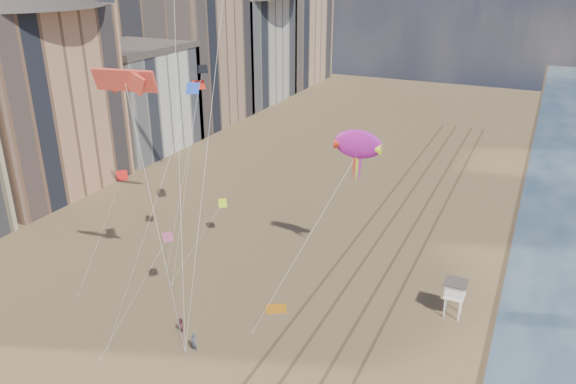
# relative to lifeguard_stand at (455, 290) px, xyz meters

# --- Properties ---
(wet_sand) EXTENTS (260.00, 260.00, 0.00)m
(wet_sand) POSITION_rel_lifeguard_stand_xyz_m (7.67, 13.08, -2.65)
(wet_sand) COLOR #42301E
(wet_sand) RESTS_ON ground
(tracks) EXTENTS (7.68, 120.00, 0.01)m
(tracks) POSITION_rel_lifeguard_stand_xyz_m (-8.78, 3.08, -2.65)
(tracks) COLOR brown
(tracks) RESTS_ON ground
(buildings) EXTENTS (34.72, 131.35, 29.00)m
(buildings) POSITION_rel_lifeguard_stand_xyz_m (-57.06, 38.66, 10.90)
(buildings) COLOR #C6B284
(buildings) RESTS_ON ground
(lifeguard_stand) EXTENTS (1.91, 1.91, 3.45)m
(lifeguard_stand) POSITION_rel_lifeguard_stand_xyz_m (0.00, 0.00, 0.00)
(lifeguard_stand) COLOR white
(lifeguard_stand) RESTS_ON ground
(grounded_kite) EXTENTS (2.21, 1.93, 0.21)m
(grounded_kite) POSITION_rel_lifeguard_stand_xyz_m (-14.60, -5.86, -2.55)
(grounded_kite) COLOR orange
(grounded_kite) RESTS_ON ground
(show_kite) EXTENTS (4.55, 7.03, 18.66)m
(show_kite) POSITION_rel_lifeguard_stand_xyz_m (-10.53, 3.19, 10.93)
(show_kite) COLOR #A51993
(show_kite) RESTS_ON ground
(kite_flyer_a) EXTENTS (0.60, 0.42, 1.58)m
(kite_flyer_a) POSITION_rel_lifeguard_stand_xyz_m (-18.08, -13.81, -1.87)
(kite_flyer_a) COLOR #4F5166
(kite_flyer_a) RESTS_ON ground
(kite_flyer_b) EXTENTS (0.87, 0.88, 1.43)m
(kite_flyer_b) POSITION_rel_lifeguard_stand_xyz_m (-20.43, -12.34, -1.94)
(kite_flyer_b) COLOR brown
(kite_flyer_b) RESTS_ON ground
(small_kites) EXTENTS (10.53, 14.46, 15.59)m
(small_kites) POSITION_rel_lifeguard_stand_xyz_m (-26.59, -1.15, 11.02)
(small_kites) COLOR blue
(small_kites) RESTS_ON ground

